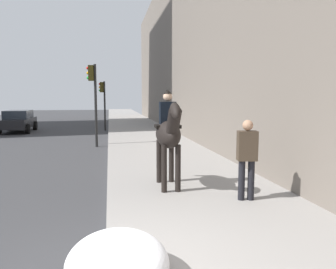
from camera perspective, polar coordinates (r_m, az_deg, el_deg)
mounted_horse_near at (r=7.75m, az=0.08°, el=0.28°), size 2.15×0.61×2.35m
pedestrian_greeting at (r=7.05m, az=13.60°, el=-3.39°), size 0.33×0.44×1.70m
car_mid_lane at (r=24.01m, az=-24.67°, el=2.22°), size 4.20×2.01×1.44m
traffic_light_near_curb at (r=15.47m, az=-12.87°, el=7.26°), size 0.20×0.44×3.80m
traffic_light_far_curb at (r=23.15m, az=-11.23°, el=6.35°), size 0.20×0.44×3.40m
snow_pile_near at (r=4.10m, az=-8.77°, el=-21.03°), size 1.55×1.19×0.54m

